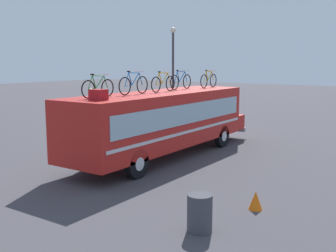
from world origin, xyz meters
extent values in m
plane|color=#423F44|center=(0.00, 0.00, 0.00)|extent=(120.00, 120.00, 0.00)
cube|color=red|center=(0.00, 0.00, 1.69)|extent=(10.14, 2.55, 2.25)
cube|color=red|center=(5.56, 0.00, 0.94)|extent=(0.97, 2.34, 0.74)
cube|color=#99B7C6|center=(0.00, -1.29, 1.99)|extent=(9.33, 0.04, 0.82)
cube|color=#99B7C6|center=(0.00, 1.29, 1.99)|extent=(9.33, 0.04, 0.82)
cube|color=silver|center=(0.00, -1.29, 1.24)|extent=(9.74, 0.03, 0.12)
cube|color=silver|center=(0.00, 1.29, 1.24)|extent=(9.74, 0.03, 0.12)
cube|color=silver|center=(6.10, 0.00, 0.48)|extent=(0.16, 2.42, 0.24)
cylinder|color=black|center=(3.45, -1.13, 0.53)|extent=(1.06, 0.28, 1.06)
cylinder|color=silver|center=(3.45, -1.13, 0.53)|extent=(0.48, 0.30, 0.48)
cylinder|color=black|center=(3.45, 1.13, 0.53)|extent=(1.06, 0.28, 1.06)
cylinder|color=silver|center=(3.45, 1.13, 0.53)|extent=(0.48, 0.30, 0.48)
cylinder|color=black|center=(-3.14, -1.13, 0.53)|extent=(1.06, 0.28, 1.06)
cylinder|color=silver|center=(-3.14, -1.13, 0.53)|extent=(0.48, 0.30, 0.48)
cylinder|color=black|center=(-3.14, 1.13, 0.53)|extent=(1.06, 0.28, 1.06)
cylinder|color=silver|center=(-3.14, 1.13, 0.53)|extent=(0.48, 0.30, 0.48)
cube|color=maroon|center=(-4.18, -0.37, 3.00)|extent=(0.45, 0.51, 0.36)
torus|color=black|center=(-3.98, 0.31, 3.14)|extent=(0.65, 0.04, 0.65)
torus|color=black|center=(-3.00, 0.31, 3.14)|extent=(0.65, 0.04, 0.65)
cylinder|color=green|center=(-3.69, 0.31, 3.39)|extent=(0.19, 0.04, 0.46)
cylinder|color=green|center=(-3.39, 0.31, 3.37)|extent=(0.46, 0.04, 0.45)
cylinder|color=green|center=(-3.47, 0.31, 3.60)|extent=(0.59, 0.04, 0.07)
cylinder|color=green|center=(-3.79, 0.31, 3.15)|extent=(0.37, 0.03, 0.05)
cylinder|color=green|center=(-3.87, 0.31, 3.38)|extent=(0.24, 0.03, 0.48)
cylinder|color=green|center=(-3.09, 0.31, 3.36)|extent=(0.21, 0.03, 0.45)
cylinder|color=silver|center=(-3.18, 0.31, 3.63)|extent=(0.03, 0.44, 0.03)
ellipsoid|color=black|center=(-3.76, 0.31, 3.65)|extent=(0.20, 0.08, 0.06)
torus|color=black|center=(-2.17, 0.19, 3.17)|extent=(0.71, 0.04, 0.71)
torus|color=black|center=(-1.09, 0.19, 3.17)|extent=(0.71, 0.04, 0.71)
cylinder|color=#197FDB|center=(-1.84, 0.19, 3.44)|extent=(0.21, 0.04, 0.51)
cylinder|color=#197FDB|center=(-1.52, 0.19, 3.42)|extent=(0.50, 0.04, 0.49)
cylinder|color=#197FDB|center=(-1.60, 0.19, 3.67)|extent=(0.65, 0.04, 0.07)
cylinder|color=#197FDB|center=(-1.96, 0.19, 3.18)|extent=(0.41, 0.03, 0.05)
cylinder|color=#197FDB|center=(-2.05, 0.19, 3.43)|extent=(0.26, 0.03, 0.53)
cylinder|color=#197FDB|center=(-1.18, 0.19, 3.41)|extent=(0.22, 0.03, 0.49)
cylinder|color=silver|center=(-1.28, 0.19, 3.70)|extent=(0.03, 0.44, 0.03)
ellipsoid|color=black|center=(-1.93, 0.19, 3.72)|extent=(0.20, 0.08, 0.06)
torus|color=black|center=(-0.31, 0.07, 3.15)|extent=(0.67, 0.04, 0.67)
torus|color=black|center=(0.76, 0.07, 3.15)|extent=(0.67, 0.04, 0.67)
cylinder|color=#B2B20C|center=(0.01, 0.07, 3.40)|extent=(0.20, 0.04, 0.48)
cylinder|color=#B2B20C|center=(0.33, 0.07, 3.39)|extent=(0.49, 0.04, 0.46)
cylinder|color=#B2B20C|center=(0.25, 0.07, 3.62)|extent=(0.64, 0.04, 0.07)
cylinder|color=#B2B20C|center=(-0.10, 0.07, 3.16)|extent=(0.41, 0.03, 0.05)
cylinder|color=#B2B20C|center=(-0.19, 0.07, 3.39)|extent=(0.26, 0.03, 0.50)
cylinder|color=#B2B20C|center=(0.67, 0.07, 3.38)|extent=(0.22, 0.03, 0.47)
cylinder|color=silver|center=(0.57, 0.07, 3.65)|extent=(0.03, 0.44, 0.03)
ellipsoid|color=black|center=(-0.07, 0.07, 3.68)|extent=(0.20, 0.08, 0.06)
torus|color=black|center=(1.50, 0.33, 3.16)|extent=(0.69, 0.04, 0.69)
torus|color=black|center=(2.58, 0.33, 3.16)|extent=(0.69, 0.04, 0.69)
cylinder|color=#197FDB|center=(1.82, 0.33, 3.42)|extent=(0.21, 0.04, 0.49)
cylinder|color=#197FDB|center=(2.15, 0.33, 3.40)|extent=(0.50, 0.04, 0.47)
cylinder|color=#197FDB|center=(2.06, 0.33, 3.64)|extent=(0.65, 0.04, 0.07)
cylinder|color=#197FDB|center=(1.71, 0.33, 3.17)|extent=(0.41, 0.03, 0.05)
cylinder|color=#197FDB|center=(1.62, 0.33, 3.41)|extent=(0.26, 0.03, 0.51)
cylinder|color=#197FDB|center=(2.48, 0.33, 3.39)|extent=(0.22, 0.03, 0.48)
cylinder|color=silver|center=(2.38, 0.33, 3.68)|extent=(0.03, 0.44, 0.03)
ellipsoid|color=black|center=(1.74, 0.33, 3.70)|extent=(0.20, 0.08, 0.06)
torus|color=black|center=(3.44, -0.12, 3.15)|extent=(0.67, 0.04, 0.67)
torus|color=black|center=(4.40, -0.12, 3.15)|extent=(0.67, 0.04, 0.67)
cylinder|color=#B2B20C|center=(3.73, -0.12, 3.41)|extent=(0.19, 0.04, 0.48)
cylinder|color=#B2B20C|center=(4.01, -0.12, 3.39)|extent=(0.45, 0.04, 0.46)
cylinder|color=#B2B20C|center=(3.94, -0.12, 3.63)|extent=(0.58, 0.04, 0.07)
cylinder|color=#B2B20C|center=(3.62, -0.12, 3.16)|extent=(0.37, 0.03, 0.05)
cylinder|color=#B2B20C|center=(3.54, -0.12, 3.40)|extent=(0.24, 0.03, 0.50)
cylinder|color=#B2B20C|center=(4.31, -0.12, 3.38)|extent=(0.20, 0.03, 0.47)
cylinder|color=silver|center=(4.22, -0.12, 3.66)|extent=(0.03, 0.44, 0.03)
ellipsoid|color=black|center=(3.65, -0.12, 3.68)|extent=(0.20, 0.08, 0.06)
cylinder|color=#3F3F47|center=(-5.88, -5.27, 0.46)|extent=(0.62, 0.62, 0.92)
cone|color=orange|center=(-3.73, -5.83, 0.26)|extent=(0.39, 0.39, 0.52)
cylinder|color=#38383D|center=(7.31, 4.27, 2.96)|extent=(0.14, 0.14, 5.92)
sphere|color=#F2EDCC|center=(7.31, 4.27, 6.02)|extent=(0.36, 0.36, 0.36)
camera|label=1|loc=(-14.15, -9.97, 4.08)|focal=43.78mm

